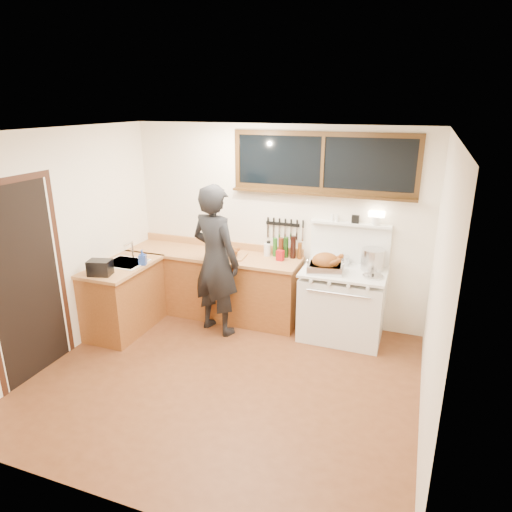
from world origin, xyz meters
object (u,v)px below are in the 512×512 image
at_px(vintage_stove, 342,302).
at_px(cutting_board, 230,253).
at_px(roast_turkey, 326,264).
at_px(man, 216,260).

distance_m(vintage_stove, cutting_board, 1.60).
distance_m(vintage_stove, roast_turkey, 0.59).
height_order(vintage_stove, man, man).
distance_m(man, cutting_board, 0.38).
xyz_separation_m(man, roast_turkey, (1.34, 0.25, 0.03)).
xyz_separation_m(vintage_stove, roast_turkey, (-0.21, -0.14, 0.53)).
bearing_deg(roast_turkey, man, -169.39).
distance_m(vintage_stove, man, 1.68).
bearing_deg(man, cutting_board, 85.11).
relative_size(vintage_stove, man, 0.83).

